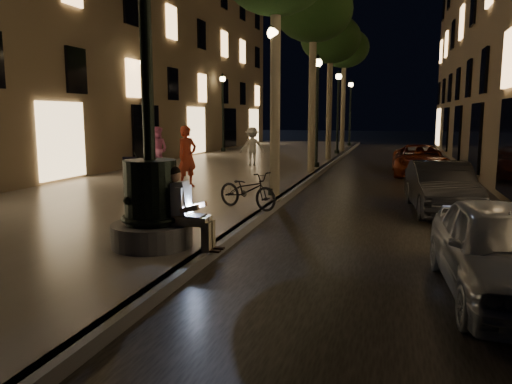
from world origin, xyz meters
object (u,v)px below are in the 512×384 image
(lamp_left_b, at_px, (145,97))
(pedestrian_pink, at_px, (157,149))
(lamp_curb_c, at_px, (338,101))
(fountain_lamppost, at_px, (151,188))
(lamp_curb_d, at_px, (350,104))
(car_third, at_px, (420,160))
(bicycle, at_px, (247,190))
(lamp_left_c, at_px, (223,102))
(pedestrian_red, at_px, (187,156))
(seated_man_laptop, at_px, (184,206))
(tree_third, at_px, (331,40))
(tree_second, at_px, (314,12))
(lamp_curb_b, at_px, (317,97))
(pedestrian_white, at_px, (252,146))
(car_second, at_px, (441,188))
(stroller, at_px, (133,170))
(car_front, at_px, (503,250))
(lamp_curb_a, at_px, (273,86))
(tree_far, at_px, (344,49))

(lamp_left_b, distance_m, pedestrian_pink, 2.98)
(lamp_curb_c, height_order, lamp_left_b, same)
(fountain_lamppost, height_order, pedestrian_pink, fountain_lamppost)
(lamp_left_b, bearing_deg, lamp_curb_d, 68.47)
(lamp_curb_c, bearing_deg, fountain_lamppost, -91.82)
(car_third, height_order, bicycle, car_third)
(lamp_left_c, height_order, pedestrian_pink, lamp_left_c)
(lamp_left_c, relative_size, pedestrian_red, 2.50)
(seated_man_laptop, xyz_separation_m, tree_third, (0.09, 18.00, 5.20))
(tree_second, bearing_deg, lamp_curb_b, 92.86)
(seated_man_laptop, distance_m, lamp_curb_b, 14.19)
(tree_third, height_order, pedestrian_pink, tree_third)
(fountain_lamppost, distance_m, pedestrian_white, 14.10)
(lamp_left_b, height_order, car_second, lamp_left_b)
(fountain_lamppost, height_order, pedestrian_white, fountain_lamppost)
(lamp_curb_b, distance_m, pedestrian_pink, 7.15)
(lamp_left_c, relative_size, stroller, 4.37)
(seated_man_laptop, bearing_deg, lamp_curb_b, 89.65)
(tree_second, distance_m, lamp_curb_d, 18.26)
(bicycle, bearing_deg, car_second, -44.51)
(car_front, height_order, bicycle, car_front)
(lamp_curb_d, bearing_deg, car_second, -79.64)
(seated_man_laptop, distance_m, tree_third, 18.74)
(stroller, height_order, car_second, stroller)
(fountain_lamppost, relative_size, pedestrian_white, 3.05)
(lamp_curb_a, height_order, lamp_left_c, same)
(tree_third, height_order, stroller, tree_third)
(bicycle, bearing_deg, lamp_curb_d, 23.83)
(lamp_curb_a, distance_m, pedestrian_red, 3.75)
(pedestrian_pink, xyz_separation_m, pedestrian_white, (2.90, 3.55, -0.05))
(lamp_curb_c, height_order, car_front, lamp_curb_c)
(lamp_curb_b, distance_m, lamp_left_c, 10.70)
(tree_far, relative_size, lamp_curb_c, 1.56)
(bicycle, bearing_deg, tree_second, 22.66)
(fountain_lamppost, relative_size, lamp_curb_d, 1.08)
(lamp_left_b, height_order, lamp_left_c, same)
(car_second, height_order, car_third, car_second)
(stroller, relative_size, pedestrian_pink, 0.61)
(lamp_left_b, xyz_separation_m, stroller, (2.59, -5.84, -2.48))
(fountain_lamppost, distance_m, tree_third, 18.68)
(car_front, height_order, pedestrian_red, pedestrian_red)
(fountain_lamppost, height_order, bicycle, fountain_lamppost)
(lamp_curb_d, height_order, pedestrian_pink, lamp_curb_d)
(pedestrian_red, bearing_deg, lamp_left_b, 67.82)
(lamp_curb_a, bearing_deg, tree_far, 89.75)
(lamp_curb_c, height_order, pedestrian_white, lamp_curb_c)
(lamp_left_c, bearing_deg, lamp_curb_b, -48.41)
(pedestrian_white, distance_m, bicycle, 10.52)
(lamp_curb_a, height_order, pedestrian_pink, lamp_curb_a)
(car_second, bearing_deg, lamp_left_c, 119.58)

